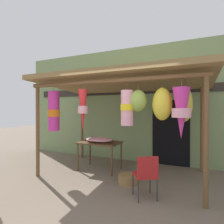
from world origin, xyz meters
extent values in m
plane|color=#756656|center=(0.00, 0.00, 0.00)|extent=(30.00, 30.00, 0.00)
cube|color=#7A9360|center=(0.00, 2.38, 1.88)|extent=(9.40, 0.25, 3.77)
cube|color=#2D2823|center=(0.00, 2.23, 2.34)|extent=(8.46, 0.04, 0.24)
cube|color=black|center=(0.83, 2.24, 1.00)|extent=(1.10, 0.03, 2.00)
cylinder|color=brown|center=(-2.18, -0.12, 1.16)|extent=(0.09, 0.09, 2.31)
cylinder|color=brown|center=(1.68, -0.12, 1.16)|extent=(0.09, 0.09, 2.31)
cylinder|color=brown|center=(-2.18, 1.95, 1.16)|extent=(0.09, 0.09, 2.31)
cylinder|color=brown|center=(1.68, 1.95, 1.16)|extent=(0.09, 0.09, 2.31)
cylinder|color=brown|center=(-0.25, -0.12, 2.31)|extent=(4.06, 0.10, 0.10)
cylinder|color=brown|center=(-0.25, 1.95, 2.46)|extent=(4.06, 0.10, 0.10)
cube|color=olive|center=(-0.25, 0.92, 2.43)|extent=(4.36, 2.57, 0.28)
cylinder|color=brown|center=(-1.72, -0.03, 2.21)|extent=(0.01, 0.01, 0.10)
cylinder|color=#D13399|center=(-1.72, -0.03, 1.67)|extent=(0.27, 0.27, 0.98)
cylinder|color=orange|center=(-1.72, -0.03, 1.62)|extent=(0.30, 0.30, 0.18)
cylinder|color=brown|center=(-0.79, -0.14, 2.21)|extent=(0.01, 0.01, 0.11)
cone|color=red|center=(-0.79, -0.14, 1.69)|extent=(0.21, 0.21, 0.93)
cylinder|color=pink|center=(-0.79, -0.14, 1.70)|extent=(0.23, 0.23, 0.17)
cylinder|color=brown|center=(0.23, -0.06, 2.18)|extent=(0.01, 0.01, 0.16)
cylinder|color=pink|center=(0.23, -0.06, 1.74)|extent=(0.26, 0.26, 0.72)
cylinder|color=yellow|center=(0.23, -0.06, 1.75)|extent=(0.28, 0.28, 0.13)
cylinder|color=brown|center=(1.28, -0.17, 2.18)|extent=(0.01, 0.01, 0.16)
cone|color=#D13399|center=(1.28, -0.17, 1.64)|extent=(0.31, 0.31, 0.92)
cylinder|color=pink|center=(1.28, -0.17, 1.65)|extent=(0.33, 0.33, 0.17)
cylinder|color=#4C3D23|center=(1.33, -0.03, 2.20)|extent=(0.02, 0.02, 0.13)
ellipsoid|color=gold|center=(1.33, -0.03, 1.81)|extent=(0.28, 0.24, 0.65)
cylinder|color=#4C3D23|center=(0.93, -0.02, 2.20)|extent=(0.02, 0.02, 0.13)
ellipsoid|color=yellow|center=(0.93, -0.02, 1.81)|extent=(0.37, 0.32, 0.63)
cylinder|color=#4C3D23|center=(0.46, -0.04, 2.18)|extent=(0.02, 0.02, 0.16)
ellipsoid|color=#89A842|center=(0.46, -0.04, 1.88)|extent=(0.35, 0.30, 0.45)
cube|color=brown|center=(-0.95, 0.98, 0.77)|extent=(1.14, 0.77, 0.04)
cylinder|color=brown|center=(-1.47, 0.64, 0.38)|extent=(0.05, 0.05, 0.75)
cylinder|color=brown|center=(-0.44, 0.64, 0.38)|extent=(0.05, 0.05, 0.75)
cylinder|color=brown|center=(-1.47, 1.32, 0.38)|extent=(0.05, 0.05, 0.75)
cylinder|color=brown|center=(-0.44, 1.32, 0.38)|extent=(0.05, 0.05, 0.75)
ellipsoid|color=pink|center=(-0.97, 0.97, 0.86)|extent=(0.80, 0.56, 0.13)
ellipsoid|color=yellow|center=(-0.85, 0.91, 0.86)|extent=(0.36, 0.28, 0.09)
cube|color=#AD1E1E|center=(0.62, -0.17, 0.44)|extent=(0.55, 0.55, 0.04)
cube|color=#AD1E1E|center=(0.72, -0.32, 0.64)|extent=(0.35, 0.25, 0.40)
cylinder|color=#333338|center=(0.67, 0.08, 0.22)|extent=(0.03, 0.03, 0.44)
cylinder|color=#333338|center=(0.37, -0.12, 0.22)|extent=(0.03, 0.03, 0.44)
cylinder|color=#333338|center=(0.87, -0.22, 0.22)|extent=(0.03, 0.03, 0.44)
cylinder|color=#333338|center=(0.57, -0.42, 0.22)|extent=(0.03, 0.03, 0.44)
cylinder|color=olive|center=(0.10, 0.35, 0.11)|extent=(0.43, 0.43, 0.21)
camera|label=1|loc=(1.51, -3.71, 1.70)|focal=30.01mm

